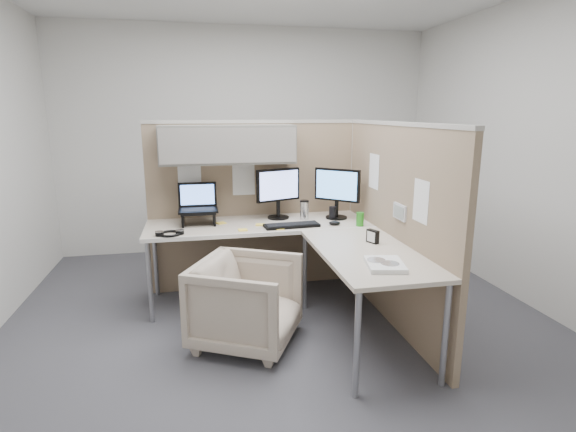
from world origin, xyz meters
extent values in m
plane|color=#424147|center=(0.00, 0.00, 0.00)|extent=(4.50, 4.50, 0.00)
cube|color=#937B60|center=(-0.10, 0.90, 0.80)|extent=(2.00, 0.05, 1.60)
cube|color=#A8A399|center=(-0.10, 0.90, 1.61)|extent=(2.00, 0.06, 0.03)
cube|color=slate|center=(-0.35, 0.75, 1.42)|extent=(1.20, 0.34, 0.34)
cube|color=gray|center=(-0.35, 0.57, 1.42)|extent=(1.18, 0.01, 0.30)
plane|color=white|center=(-0.70, 0.87, 1.15)|extent=(0.26, 0.00, 0.26)
plane|color=white|center=(-0.20, 0.87, 1.08)|extent=(0.26, 0.00, 0.26)
cube|color=#937B60|center=(0.90, -0.10, 0.80)|extent=(0.05, 2.00, 1.60)
cube|color=#A8A399|center=(0.90, -0.10, 1.61)|extent=(0.06, 2.00, 0.03)
cube|color=#A8A399|center=(0.90, 0.90, 0.80)|extent=(0.06, 0.06, 1.60)
cube|color=silver|center=(0.87, -0.25, 0.96)|extent=(0.02, 0.20, 0.12)
cube|color=gray|center=(0.86, -0.25, 0.96)|extent=(0.00, 0.16, 0.09)
plane|color=white|center=(0.87, 0.30, 1.20)|extent=(0.00, 0.26, 0.26)
plane|color=white|center=(0.87, -0.55, 1.10)|extent=(0.00, 0.26, 0.26)
cube|color=beige|center=(-0.10, 0.54, 0.71)|extent=(2.00, 0.68, 0.03)
cube|color=beige|center=(0.54, -0.45, 0.71)|extent=(0.68, 1.30, 0.03)
cube|color=white|center=(-0.10, 0.20, 0.71)|extent=(2.00, 0.02, 0.03)
cylinder|color=gray|center=(-1.05, 0.25, 0.35)|extent=(0.04, 0.04, 0.70)
cylinder|color=gray|center=(-1.05, 0.83, 0.35)|extent=(0.04, 0.04, 0.70)
cylinder|color=gray|center=(0.25, -1.05, 0.35)|extent=(0.04, 0.04, 0.70)
cylinder|color=gray|center=(0.83, -1.05, 0.35)|extent=(0.04, 0.04, 0.70)
cylinder|color=gray|center=(0.25, 0.25, 0.35)|extent=(0.04, 0.04, 0.70)
imported|color=beige|center=(-0.32, -0.25, 0.36)|extent=(0.90, 0.92, 0.72)
cylinder|color=black|center=(0.10, 0.68, 0.74)|extent=(0.20, 0.20, 0.02)
cylinder|color=black|center=(0.10, 0.68, 0.82)|extent=(0.04, 0.04, 0.15)
cube|color=black|center=(0.10, 0.68, 1.05)|extent=(0.43, 0.18, 0.30)
cube|color=#879AEA|center=(0.10, 0.67, 1.05)|extent=(0.38, 0.14, 0.26)
cylinder|color=black|center=(0.63, 0.57, 0.74)|extent=(0.20, 0.20, 0.02)
cylinder|color=black|center=(0.63, 0.57, 0.82)|extent=(0.04, 0.04, 0.15)
cube|color=black|center=(0.63, 0.57, 1.05)|extent=(0.35, 0.32, 0.30)
cube|color=#559AE8|center=(0.62, 0.56, 1.05)|extent=(0.30, 0.27, 0.26)
cube|color=black|center=(-0.64, 0.59, 0.84)|extent=(0.30, 0.24, 0.02)
cube|color=black|center=(-0.77, 0.59, 0.79)|extent=(0.02, 0.22, 0.12)
cube|color=black|center=(-0.50, 0.59, 0.79)|extent=(0.02, 0.22, 0.12)
cube|color=black|center=(-0.64, 0.59, 0.86)|extent=(0.34, 0.24, 0.02)
cube|color=black|center=(-0.64, 0.74, 0.98)|extent=(0.34, 0.06, 0.22)
cube|color=#598CF2|center=(-0.64, 0.73, 0.97)|extent=(0.30, 0.04, 0.18)
cube|color=black|center=(0.15, 0.35, 0.74)|extent=(0.49, 0.19, 0.02)
ellipsoid|color=black|center=(0.54, 0.33, 0.75)|extent=(0.11, 0.09, 0.04)
cylinder|color=silver|center=(0.32, 0.58, 0.82)|extent=(0.08, 0.08, 0.17)
cylinder|color=black|center=(0.32, 0.58, 0.91)|extent=(0.09, 0.09, 0.01)
cylinder|color=#268C1E|center=(0.74, 0.25, 0.79)|extent=(0.07, 0.07, 0.12)
cylinder|color=black|center=(0.58, 0.54, 0.79)|extent=(0.07, 0.07, 0.12)
cube|color=yellow|center=(-0.11, 0.46, 0.73)|extent=(0.09, 0.09, 0.01)
cube|color=yellow|center=(-0.28, 0.31, 0.73)|extent=(0.08, 0.08, 0.01)
cube|color=yellow|center=(0.03, 0.29, 0.73)|extent=(0.08, 0.08, 0.01)
cube|color=yellow|center=(-0.44, 0.59, 0.73)|extent=(0.10, 0.10, 0.01)
torus|color=black|center=(-0.87, 0.28, 0.74)|extent=(0.20, 0.20, 0.02)
cylinder|color=black|center=(-0.95, 0.27, 0.75)|extent=(0.07, 0.07, 0.03)
cylinder|color=black|center=(-0.79, 0.29, 0.75)|extent=(0.07, 0.07, 0.03)
cube|color=white|center=(0.52, -0.79, 0.74)|extent=(0.29, 0.33, 0.03)
cylinder|color=silver|center=(0.54, -0.82, 0.76)|extent=(0.12, 0.12, 0.00)
cylinder|color=silver|center=(0.48, -0.74, 0.76)|extent=(0.12, 0.12, 0.00)
cube|color=black|center=(0.65, -0.26, 0.78)|extent=(0.08, 0.11, 0.10)
cube|color=white|center=(0.64, -0.27, 0.78)|extent=(0.04, 0.07, 0.08)
camera|label=1|loc=(-0.65, -3.34, 1.70)|focal=28.00mm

